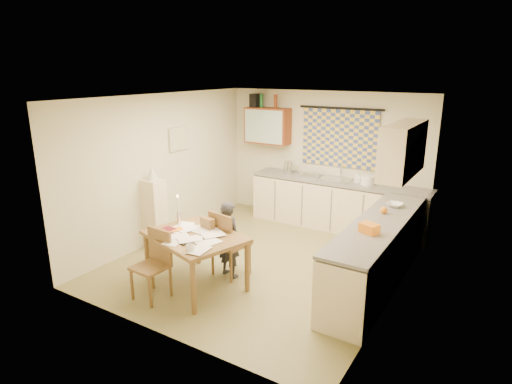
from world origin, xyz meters
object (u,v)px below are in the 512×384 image
Objects in this scene: counter_back at (337,205)px; stove at (348,290)px; shelf_stand at (155,213)px; chair_far at (230,255)px; dining_table at (196,260)px; person at (229,239)px; counter_right at (377,254)px.

counter_back is 3.18m from stove.
stove is at bearing -8.41° from shelf_stand.
chair_far is at bearing -7.14° from shelf_stand.
counter_back is 3.22m from dining_table.
shelf_stand is (-1.67, 0.24, 0.01)m from person.
counter_back and counter_right have the same top height.
person is at bearing 110.02° from chair_far.
dining_table is at bearing 78.65° from chair_far.
stove is at bearing 22.21° from dining_table.
counter_right reaches higher than dining_table.
counter_right is 3.02× the size of chair_far.
counter_back is 2.86× the size of shelf_stand.
counter_back is 3.71× the size of stove.
chair_far is 0.87× the size of person.
chair_far is at bearing -70.01° from person.
stove is 0.59× the size of dining_table.
counter_back is 2.18m from counter_right.
dining_table is 0.56m from chair_far.
stove is at bearing -90.00° from counter_right.
counter_back is 3.37× the size of chair_far.
counter_right is at bearing -145.36° from chair_far.
shelf_stand reaches higher than person.
stove reaches higher than dining_table.
stove is 0.77× the size of shelf_stand.
chair_far is (-1.87, -0.83, -0.15)m from counter_right.
dining_table is at bearing -147.24° from counter_right.
counter_right is 2.05m from chair_far.
person is at bearing -8.07° from shelf_stand.
counter_back is 2.20× the size of dining_table.
shelf_stand is at bearing 170.49° from dining_table.
counter_back is 2.67m from chair_far.
shelf_stand is at bearing -170.08° from counter_right.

